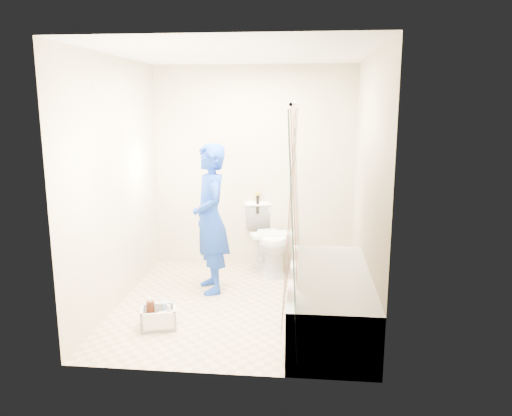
# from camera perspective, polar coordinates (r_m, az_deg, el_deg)

# --- Properties ---
(floor) EXTENTS (2.60, 2.60, 0.00)m
(floor) POSITION_cam_1_polar(r_m,az_deg,el_deg) (5.04, -1.81, -10.98)
(floor) COLOR tan
(floor) RESTS_ON ground
(ceiling) EXTENTS (2.40, 2.60, 0.02)m
(ceiling) POSITION_cam_1_polar(r_m,az_deg,el_deg) (4.67, -2.02, 17.32)
(ceiling) COLOR silver
(ceiling) RESTS_ON wall_back
(wall_back) EXTENTS (2.40, 0.02, 2.40)m
(wall_back) POSITION_cam_1_polar(r_m,az_deg,el_deg) (5.98, -0.23, 4.61)
(wall_back) COLOR beige
(wall_back) RESTS_ON ground
(wall_front) EXTENTS (2.40, 0.02, 2.40)m
(wall_front) POSITION_cam_1_polar(r_m,az_deg,el_deg) (3.45, -4.82, -0.86)
(wall_front) COLOR beige
(wall_front) RESTS_ON ground
(wall_left) EXTENTS (0.02, 2.60, 2.40)m
(wall_left) POSITION_cam_1_polar(r_m,az_deg,el_deg) (5.01, -15.65, 2.74)
(wall_left) COLOR beige
(wall_left) RESTS_ON ground
(wall_right) EXTENTS (0.02, 2.60, 2.40)m
(wall_right) POSITION_cam_1_polar(r_m,az_deg,el_deg) (4.70, 12.76, 2.31)
(wall_right) COLOR beige
(wall_right) RESTS_ON ground
(bathtub) EXTENTS (0.70, 1.75, 0.50)m
(bathtub) POSITION_cam_1_polar(r_m,az_deg,el_deg) (4.51, 8.36, -10.25)
(bathtub) COLOR silver
(bathtub) RESTS_ON ground
(curtain_rod) EXTENTS (0.02, 1.90, 0.02)m
(curtain_rod) POSITION_cam_1_polar(r_m,az_deg,el_deg) (4.18, 4.45, 11.74)
(curtain_rod) COLOR silver
(curtain_rod) RESTS_ON wall_back
(shower_curtain) EXTENTS (0.06, 1.75, 1.80)m
(shower_curtain) POSITION_cam_1_polar(r_m,az_deg,el_deg) (4.28, 4.25, -0.80)
(shower_curtain) COLOR white
(shower_curtain) RESTS_ON curtain_rod
(toilet) EXTENTS (0.70, 0.89, 0.80)m
(toilet) POSITION_cam_1_polar(r_m,az_deg,el_deg) (5.91, 1.52, -3.41)
(toilet) COLOR silver
(toilet) RESTS_ON ground
(tank_lid) EXTENTS (0.53, 0.37, 0.04)m
(tank_lid) POSITION_cam_1_polar(r_m,az_deg,el_deg) (5.77, 1.88, -3.07)
(tank_lid) COLOR white
(tank_lid) RESTS_ON toilet
(tank_internals) EXTENTS (0.19, 0.10, 0.26)m
(tank_internals) POSITION_cam_1_polar(r_m,az_deg,el_deg) (6.01, 0.55, 0.65)
(tank_internals) COLOR black
(tank_internals) RESTS_ON toilet
(plumber) EXTENTS (0.57, 0.67, 1.56)m
(plumber) POSITION_cam_1_polar(r_m,az_deg,el_deg) (5.20, -5.23, -1.25)
(plumber) COLOR navy
(plumber) RESTS_ON ground
(cleaning_caddy) EXTENTS (0.36, 0.31, 0.23)m
(cleaning_caddy) POSITION_cam_1_polar(r_m,az_deg,el_deg) (4.62, -10.93, -12.26)
(cleaning_caddy) COLOR silver
(cleaning_caddy) RESTS_ON ground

